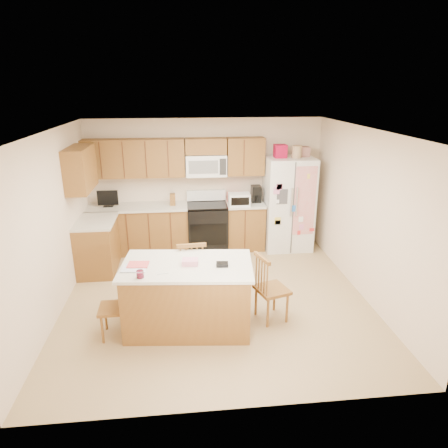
{
  "coord_description": "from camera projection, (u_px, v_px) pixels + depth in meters",
  "views": [
    {
      "loc": [
        -0.45,
        -5.39,
        3.08
      ],
      "look_at": [
        0.16,
        0.35,
        1.06
      ],
      "focal_mm": 32.0,
      "sensor_mm": 36.0,
      "label": 1
    }
  ],
  "objects": [
    {
      "name": "island",
      "position": [
        188.0,
        295.0,
        5.25
      ],
      "size": [
        1.75,
        1.13,
        1.0
      ],
      "color": "brown",
      "rests_on": "ground"
    },
    {
      "name": "cabinetry",
      "position": [
        155.0,
        208.0,
        7.41
      ],
      "size": [
        3.36,
        1.56,
        2.15
      ],
      "color": "brown",
      "rests_on": "ground"
    },
    {
      "name": "room_shell",
      "position": [
        215.0,
        207.0,
        5.65
      ],
      "size": [
        4.6,
        4.6,
        2.52
      ],
      "color": "beige",
      "rests_on": "ground"
    },
    {
      "name": "windsor_chair_back",
      "position": [
        191.0,
        273.0,
        5.83
      ],
      "size": [
        0.46,
        0.44,
        1.0
      ],
      "color": "brown",
      "rests_on": "ground"
    },
    {
      "name": "ground",
      "position": [
        216.0,
        297.0,
        6.12
      ],
      "size": [
        4.5,
        4.5,
        0.0
      ],
      "primitive_type": "plane",
      "color": "tan",
      "rests_on": "ground"
    },
    {
      "name": "refrigerator",
      "position": [
        288.0,
        203.0,
        7.73
      ],
      "size": [
        0.9,
        0.79,
        2.04
      ],
      "color": "white",
      "rests_on": "ground"
    },
    {
      "name": "windsor_chair_left",
      "position": [
        115.0,
        307.0,
        5.06
      ],
      "size": [
        0.37,
        0.38,
        0.86
      ],
      "color": "brown",
      "rests_on": "ground"
    },
    {
      "name": "windsor_chair_right",
      "position": [
        270.0,
        289.0,
        5.41
      ],
      "size": [
        0.5,
        0.52,
        0.97
      ],
      "color": "brown",
      "rests_on": "ground"
    },
    {
      "name": "stove",
      "position": [
        207.0,
        226.0,
        7.78
      ],
      "size": [
        0.76,
        0.65,
        1.13
      ],
      "color": "black",
      "rests_on": "ground"
    }
  ]
}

